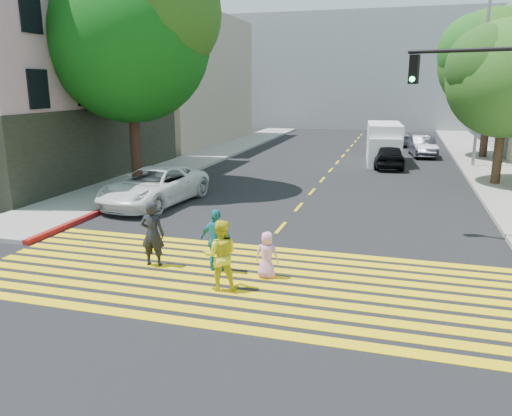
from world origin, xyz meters
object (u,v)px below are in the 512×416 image
at_px(tree_right_near, 509,72).
at_px(tree_right_far, 495,56).
at_px(white_sedan, 154,186).
at_px(dark_car_parked, 422,146).
at_px(pedestrian_man, 153,234).
at_px(white_van, 384,145).
at_px(pedestrian_child, 267,255).
at_px(silver_car, 399,138).
at_px(dark_car_near, 388,155).
at_px(pedestrian_woman, 220,255).
at_px(pedestrian_extra, 217,241).
at_px(tree_left, 131,32).
at_px(traffic_signal, 510,114).

height_order(tree_right_near, tree_right_far, tree_right_far).
height_order(white_sedan, dark_car_parked, white_sedan).
height_order(pedestrian_man, white_van, white_van).
bearing_deg(pedestrian_child, silver_car, -96.48).
relative_size(dark_car_near, silver_car, 1.00).
height_order(pedestrian_woman, pedestrian_child, pedestrian_woman).
height_order(pedestrian_man, pedestrian_extra, pedestrian_man).
xyz_separation_m(white_sedan, white_van, (8.34, 13.49, 0.40)).
bearing_deg(pedestrian_extra, tree_right_far, -99.71).
relative_size(tree_left, white_van, 1.97).
height_order(pedestrian_child, white_sedan, white_sedan).
relative_size(tree_right_near, dark_car_near, 1.85).
xyz_separation_m(tree_left, tree_right_near, (16.04, 4.94, -1.71)).
distance_m(pedestrian_extra, white_sedan, 7.99).
relative_size(tree_right_near, dark_car_parked, 1.86).
distance_m(tree_right_near, white_sedan, 16.46).
height_order(tree_left, tree_right_near, tree_left).
xyz_separation_m(silver_car, traffic_signal, (3.00, -25.50, 3.29)).
distance_m(tree_right_near, pedestrian_child, 16.61).
bearing_deg(pedestrian_woman, pedestrian_man, -40.78).
distance_m(tree_right_near, traffic_signal, 10.21).
bearing_deg(tree_left, traffic_signal, -19.34).
bearing_deg(dark_car_near, white_sedan, 47.67).
height_order(tree_left, dark_car_parked, tree_left).
distance_m(tree_left, dark_car_parked, 20.43).
bearing_deg(pedestrian_extra, white_sedan, -38.84).
distance_m(pedestrian_man, white_sedan, 7.09).
relative_size(dark_car_near, white_van, 0.80).
bearing_deg(tree_left, tree_right_far, 40.44).
bearing_deg(dark_car_near, tree_right_near, 134.13).
distance_m(tree_right_near, pedestrian_man, 18.15).
height_order(pedestrian_child, white_van, white_van).
height_order(pedestrian_woman, white_sedan, pedestrian_woman).
height_order(tree_right_near, white_sedan, tree_right_near).
xyz_separation_m(pedestrian_woman, white_sedan, (-5.49, 7.28, -0.10)).
xyz_separation_m(tree_left, pedestrian_man, (5.49, -9.19, -6.04)).
bearing_deg(tree_right_near, pedestrian_extra, -122.00).
bearing_deg(silver_car, tree_right_far, 127.35).
bearing_deg(pedestrian_man, traffic_signal, -161.78).
distance_m(tree_right_near, pedestrian_woman, 17.77).
height_order(tree_right_far, pedestrian_man, tree_right_far).
bearing_deg(silver_car, tree_right_near, 102.99).
xyz_separation_m(tree_left, pedestrian_extra, (7.26, -9.11, -6.09)).
bearing_deg(pedestrian_woman, tree_left, -70.06).
height_order(pedestrian_woman, dark_car_near, pedestrian_woman).
xyz_separation_m(pedestrian_child, pedestrian_extra, (-1.34, 0.06, 0.23)).
distance_m(tree_right_near, tree_right_far, 9.44).
bearing_deg(white_sedan, dark_car_near, 60.69).
height_order(pedestrian_extra, traffic_signal, traffic_signal).
height_order(tree_right_near, silver_car, tree_right_near).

